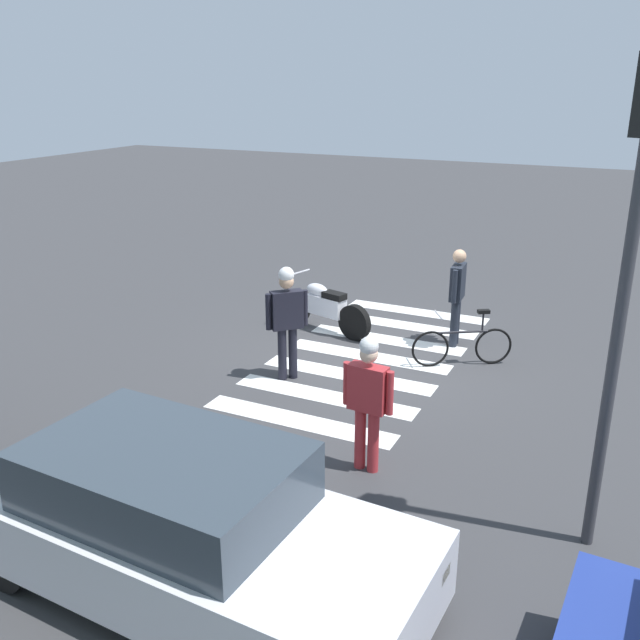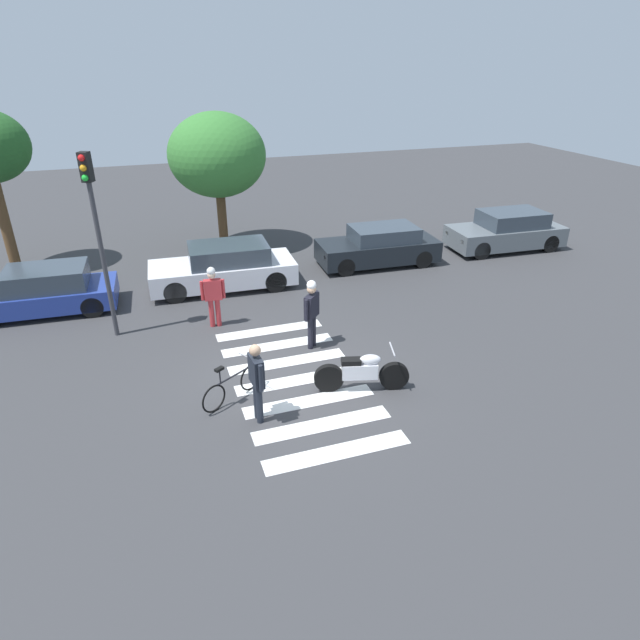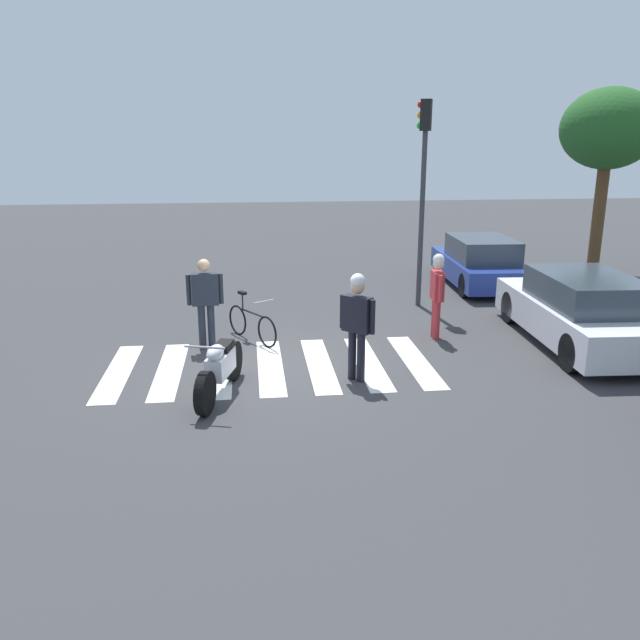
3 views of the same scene
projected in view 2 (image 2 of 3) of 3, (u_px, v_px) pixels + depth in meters
name	position (u px, v px, depth m)	size (l,w,h in m)	color
ground_plane	(297.00, 380.00, 12.68)	(60.00, 60.00, 0.00)	#38383A
police_motorcycle	(361.00, 372.00, 12.12)	(2.12, 0.83, 1.06)	black
leaning_bicycle	(233.00, 386.00, 11.80)	(1.49, 0.96, 0.98)	black
officer_on_foot	(257.00, 378.00, 10.86)	(0.24, 0.70, 1.79)	#1E232D
officer_by_motorcycle	(312.00, 309.00, 13.66)	(0.51, 0.53, 1.87)	black
pedestrian_bystander	(213.00, 293.00, 14.78)	(0.67, 0.24, 1.76)	#B22D33
crosswalk_stripes	(297.00, 380.00, 12.68)	(2.94, 5.85, 0.01)	silver
car_blue_hatchback	(44.00, 291.00, 15.80)	(4.22, 1.94, 1.36)	black
car_white_van	(224.00, 267.00, 17.45)	(4.71, 2.07, 1.45)	black
car_black_suv	(379.00, 247.00, 19.41)	(4.37, 1.96, 1.40)	black
car_grey_coupe	(507.00, 231.00, 20.96)	(4.48, 2.06, 1.49)	black
traffic_light_pole	(96.00, 220.00, 13.31)	(0.32, 0.36, 4.85)	#38383D
street_tree_mid	(217.00, 155.00, 19.75)	(3.58, 3.58, 5.10)	brown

